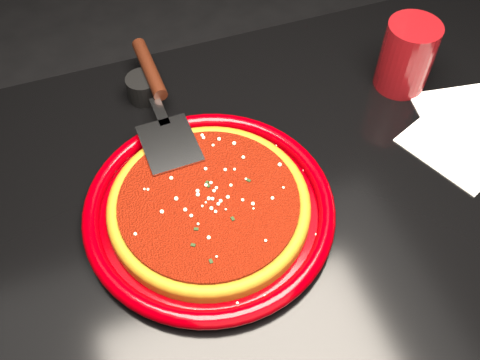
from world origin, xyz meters
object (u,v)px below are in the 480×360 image
cup (407,56)px  ramekin (143,88)px  pizza_server (160,101)px  table (270,299)px  plate (209,208)px

cup → ramekin: bearing=164.7°
pizza_server → ramekin: pizza_server is taller
table → pizza_server: (-0.13, 0.22, 0.42)m
table → plate: (-0.11, 0.01, 0.39)m
ramekin → pizza_server: bearing=-76.7°
table → cup: cup is taller
table → cup: 0.56m
plate → cup: cup is taller
ramekin → cup: bearing=-15.3°
pizza_server → cup: bearing=-9.3°
plate → pizza_server: (-0.02, 0.21, 0.03)m
plate → cup: size_ratio=2.95×
plate → table: bearing=-5.6°
pizza_server → table: bearing=-61.4°
ramekin → table: bearing=-63.1°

